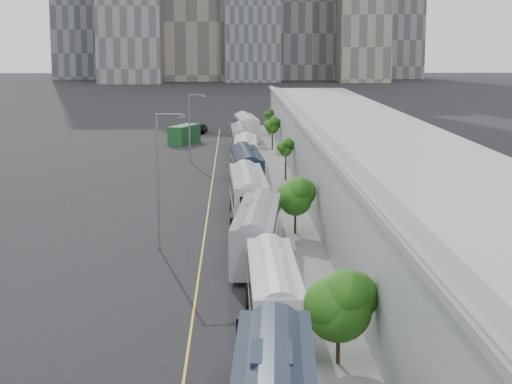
{
  "coord_description": "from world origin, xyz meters",
  "views": [
    {
      "loc": [
        0.65,
        -7.04,
        14.3
      ],
      "look_at": [
        2.42,
        57.29,
        3.0
      ],
      "focal_mm": 60.0,
      "sensor_mm": 36.0,
      "label": 1
    }
  ],
  "objects_px": {
    "bus_4": "(248,198)",
    "street_lamp_near": "(160,172)",
    "bus_5": "(247,171)",
    "bus_8": "(246,130)",
    "bus_2": "(273,298)",
    "street_lamp_far": "(191,123)",
    "bus_3": "(257,238)",
    "shipping_container": "(184,134)",
    "suv": "(199,129)",
    "bus_6": "(246,156)",
    "bus_7": "(241,142)"
  },
  "relations": [
    {
      "from": "bus_5",
      "to": "bus_8",
      "type": "distance_m",
      "value": 40.82
    },
    {
      "from": "bus_3",
      "to": "shipping_container",
      "type": "bearing_deg",
      "value": 102.5
    },
    {
      "from": "bus_3",
      "to": "bus_6",
      "type": "height_order",
      "value": "bus_3"
    },
    {
      "from": "street_lamp_far",
      "to": "street_lamp_near",
      "type": "bearing_deg",
      "value": -90.03
    },
    {
      "from": "bus_4",
      "to": "bus_8",
      "type": "relative_size",
      "value": 1.03
    },
    {
      "from": "bus_6",
      "to": "street_lamp_far",
      "type": "bearing_deg",
      "value": 137.25
    },
    {
      "from": "bus_5",
      "to": "bus_7",
      "type": "bearing_deg",
      "value": 87.76
    },
    {
      "from": "bus_3",
      "to": "bus_5",
      "type": "height_order",
      "value": "bus_5"
    },
    {
      "from": "bus_4",
      "to": "shipping_container",
      "type": "bearing_deg",
      "value": 97.21
    },
    {
      "from": "bus_3",
      "to": "bus_7",
      "type": "xyz_separation_m",
      "value": [
        -0.48,
        55.37,
        -0.04
      ]
    },
    {
      "from": "street_lamp_near",
      "to": "street_lamp_far",
      "type": "bearing_deg",
      "value": 89.97
    },
    {
      "from": "bus_3",
      "to": "bus_5",
      "type": "bearing_deg",
      "value": 95.69
    },
    {
      "from": "bus_5",
      "to": "street_lamp_far",
      "type": "bearing_deg",
      "value": 106.56
    },
    {
      "from": "bus_6",
      "to": "bus_8",
      "type": "bearing_deg",
      "value": 89.9
    },
    {
      "from": "bus_2",
      "to": "bus_8",
      "type": "bearing_deg",
      "value": 89.66
    },
    {
      "from": "bus_8",
      "to": "suv",
      "type": "bearing_deg",
      "value": 121.02
    },
    {
      "from": "bus_5",
      "to": "bus_8",
      "type": "relative_size",
      "value": 1.0
    },
    {
      "from": "bus_3",
      "to": "bus_6",
      "type": "xyz_separation_m",
      "value": [
        -0.13,
        41.49,
        -0.05
      ]
    },
    {
      "from": "bus_6",
      "to": "street_lamp_far",
      "type": "distance_m",
      "value": 9.5
    },
    {
      "from": "bus_5",
      "to": "suv",
      "type": "bearing_deg",
      "value": 94.74
    },
    {
      "from": "bus_3",
      "to": "bus_6",
      "type": "bearing_deg",
      "value": 95.43
    },
    {
      "from": "bus_2",
      "to": "street_lamp_far",
      "type": "bearing_deg",
      "value": 96.23
    },
    {
      "from": "street_lamp_near",
      "to": "shipping_container",
      "type": "xyz_separation_m",
      "value": [
        -1.9,
        63.34,
        -4.15
      ]
    },
    {
      "from": "street_lamp_far",
      "to": "bus_3",
      "type": "bearing_deg",
      "value": -82.14
    },
    {
      "from": "suv",
      "to": "bus_4",
      "type": "bearing_deg",
      "value": -79.42
    },
    {
      "from": "bus_3",
      "to": "shipping_container",
      "type": "distance_m",
      "value": 67.41
    },
    {
      "from": "suv",
      "to": "shipping_container",
      "type": "bearing_deg",
      "value": -91.12
    },
    {
      "from": "bus_5",
      "to": "bus_3",
      "type": "bearing_deg",
      "value": -92.37
    },
    {
      "from": "bus_3",
      "to": "street_lamp_far",
      "type": "distance_m",
      "value": 48.22
    },
    {
      "from": "bus_2",
      "to": "bus_4",
      "type": "xyz_separation_m",
      "value": [
        -0.79,
        27.26,
        0.18
      ]
    },
    {
      "from": "bus_4",
      "to": "bus_6",
      "type": "relative_size",
      "value": 1.08
    },
    {
      "from": "street_lamp_near",
      "to": "street_lamp_far",
      "type": "distance_m",
      "value": 44.14
    },
    {
      "from": "bus_2",
      "to": "bus_6",
      "type": "relative_size",
      "value": 0.96
    },
    {
      "from": "bus_8",
      "to": "bus_3",
      "type": "bearing_deg",
      "value": -94.65
    },
    {
      "from": "bus_2",
      "to": "bus_3",
      "type": "xyz_separation_m",
      "value": [
        -0.43,
        13.2,
        0.11
      ]
    },
    {
      "from": "bus_4",
      "to": "street_lamp_near",
      "type": "xyz_separation_m",
      "value": [
        -6.25,
        -10.54,
        3.8
      ]
    },
    {
      "from": "street_lamp_near",
      "to": "suv",
      "type": "bearing_deg",
      "value": 90.31
    },
    {
      "from": "bus_6",
      "to": "street_lamp_far",
      "type": "relative_size",
      "value": 1.53
    },
    {
      "from": "bus_4",
      "to": "bus_8",
      "type": "distance_m",
      "value": 56.35
    },
    {
      "from": "bus_6",
      "to": "street_lamp_near",
      "type": "relative_size",
      "value": 1.31
    },
    {
      "from": "bus_7",
      "to": "street_lamp_near",
      "type": "height_order",
      "value": "street_lamp_near"
    },
    {
      "from": "suv",
      "to": "bus_3",
      "type": "bearing_deg",
      "value": -80.16
    },
    {
      "from": "bus_2",
      "to": "bus_5",
      "type": "bearing_deg",
      "value": 90.54
    },
    {
      "from": "bus_2",
      "to": "shipping_container",
      "type": "xyz_separation_m",
      "value": [
        -8.93,
        80.07,
        -0.17
      ]
    },
    {
      "from": "bus_8",
      "to": "street_lamp_far",
      "type": "bearing_deg",
      "value": -111.43
    },
    {
      "from": "bus_6",
      "to": "bus_8",
      "type": "xyz_separation_m",
      "value": [
        0.56,
        28.91,
        0.07
      ]
    },
    {
      "from": "bus_2",
      "to": "bus_4",
      "type": "relative_size",
      "value": 0.89
    },
    {
      "from": "bus_3",
      "to": "bus_8",
      "type": "relative_size",
      "value": 0.99
    },
    {
      "from": "shipping_container",
      "to": "street_lamp_far",
      "type": "bearing_deg",
      "value": -63.46
    },
    {
      "from": "bus_3",
      "to": "bus_8",
      "type": "xyz_separation_m",
      "value": [
        0.43,
        70.41,
        0.02
      ]
    }
  ]
}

